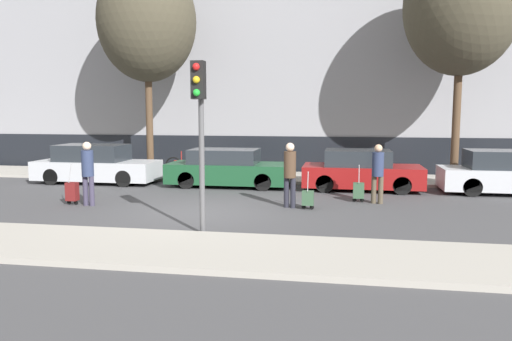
% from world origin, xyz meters
% --- Properties ---
extents(ground_plane, '(80.00, 80.00, 0.00)m').
position_xyz_m(ground_plane, '(0.00, 0.00, 0.00)').
color(ground_plane, '#424244').
extents(sidewalk_near, '(28.00, 2.50, 0.12)m').
position_xyz_m(sidewalk_near, '(0.00, -3.75, 0.06)').
color(sidewalk_near, '#A39E93').
rests_on(sidewalk_near, ground_plane).
extents(sidewalk_far, '(28.00, 3.00, 0.12)m').
position_xyz_m(sidewalk_far, '(0.00, 7.00, 0.06)').
color(sidewalk_far, '#A39E93').
rests_on(sidewalk_far, ground_plane).
extents(building_facade, '(28.00, 2.06, 11.96)m').
position_xyz_m(building_facade, '(0.00, 10.20, 5.96)').
color(building_facade, gray).
rests_on(building_facade, ground_plane).
extents(parked_car_0, '(4.59, 1.74, 1.45)m').
position_xyz_m(parked_car_0, '(-5.39, 4.70, 0.67)').
color(parked_car_0, '#B7BABF').
rests_on(parked_car_0, ground_plane).
extents(parked_car_1, '(4.38, 1.77, 1.35)m').
position_xyz_m(parked_car_1, '(-0.26, 4.69, 0.64)').
color(parked_car_1, '#194728').
rests_on(parked_car_1, ground_plane).
extents(parked_car_2, '(4.02, 1.82, 1.38)m').
position_xyz_m(parked_car_2, '(4.44, 4.70, 0.65)').
color(parked_car_2, maroon).
rests_on(parked_car_2, ground_plane).
extents(parked_car_3, '(4.47, 1.73, 1.43)m').
position_xyz_m(parked_car_3, '(9.23, 4.68, 0.67)').
color(parked_car_3, '#B7BABF').
rests_on(parked_car_3, ground_plane).
extents(pedestrian_left, '(0.35, 0.34, 1.84)m').
position_xyz_m(pedestrian_left, '(-3.37, 0.39, 1.06)').
color(pedestrian_left, '#383347').
rests_on(pedestrian_left, ground_plane).
extents(trolley_left, '(0.34, 0.29, 1.19)m').
position_xyz_m(trolley_left, '(-3.91, 0.44, 0.38)').
color(trolley_left, maroon).
rests_on(trolley_left, ground_plane).
extents(pedestrian_center, '(0.34, 0.34, 1.83)m').
position_xyz_m(pedestrian_center, '(2.37, 1.10, 1.05)').
color(pedestrian_center, '#23232D').
rests_on(pedestrian_center, ground_plane).
extents(trolley_center, '(0.34, 0.29, 1.06)m').
position_xyz_m(trolley_center, '(2.89, 0.93, 0.32)').
color(trolley_center, '#335138').
rests_on(trolley_center, ground_plane).
extents(pedestrian_right, '(0.34, 0.34, 1.75)m').
position_xyz_m(pedestrian_right, '(4.84, 2.17, 1.00)').
color(pedestrian_right, '#4C4233').
rests_on(pedestrian_right, ground_plane).
extents(trolley_right, '(0.34, 0.29, 1.12)m').
position_xyz_m(trolley_right, '(4.30, 2.31, 0.35)').
color(trolley_right, '#335138').
rests_on(trolley_right, ground_plane).
extents(traffic_light, '(0.28, 0.47, 3.76)m').
position_xyz_m(traffic_light, '(0.79, -2.36, 2.68)').
color(traffic_light, '#515154').
rests_on(traffic_light, ground_plane).
extents(parked_bicycle, '(1.77, 0.06, 0.96)m').
position_xyz_m(parked_bicycle, '(-2.52, 6.77, 0.49)').
color(parked_bicycle, black).
rests_on(parked_bicycle, sidewalk_far).
extents(bare_tree_near_crossing, '(3.91, 3.91, 8.54)m').
position_xyz_m(bare_tree_near_crossing, '(-3.98, 6.61, 6.25)').
color(bare_tree_near_crossing, '#4C3826').
rests_on(bare_tree_near_crossing, sidewalk_far).
extents(bare_tree_down_street, '(4.00, 4.00, 8.71)m').
position_xyz_m(bare_tree_down_street, '(7.81, 6.28, 6.37)').
color(bare_tree_down_street, '#4C3826').
rests_on(bare_tree_down_street, sidewalk_far).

